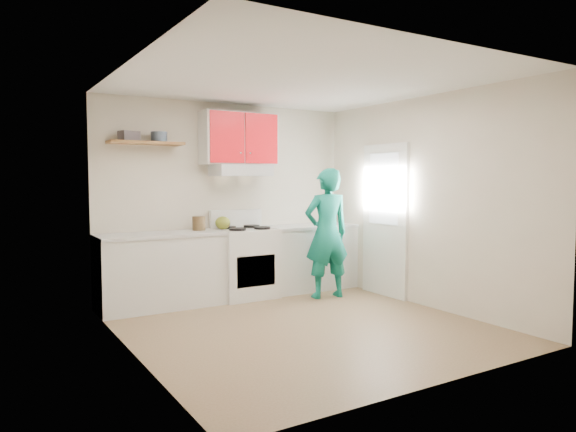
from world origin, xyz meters
TOP-DOWN VIEW (x-y plane):
  - floor at (0.00, 0.00)m, footprint 3.80×3.80m
  - ceiling at (0.00, 0.00)m, footprint 3.60×3.80m
  - back_wall at (0.00, 1.90)m, footprint 3.60×0.04m
  - front_wall at (0.00, -1.90)m, footprint 3.60×0.04m
  - left_wall at (-1.80, 0.00)m, footprint 0.04×3.80m
  - right_wall at (1.80, 0.00)m, footprint 0.04×3.80m
  - door at (1.78, 0.70)m, footprint 0.05×0.85m
  - door_glass at (1.75, 0.70)m, footprint 0.01×0.55m
  - counter_left at (-1.04, 1.60)m, footprint 1.52×0.60m
  - counter_right at (1.14, 1.60)m, footprint 1.32×0.60m
  - stove at (0.10, 1.57)m, footprint 0.76×0.65m
  - range_hood at (0.10, 1.68)m, footprint 0.76×0.44m
  - upper_cabinets at (0.10, 1.73)m, footprint 1.02×0.33m
  - shelf at (-1.15, 1.75)m, footprint 0.90×0.30m
  - books at (-1.37, 1.71)m, footprint 0.26×0.21m
  - tin at (-1.00, 1.72)m, footprint 0.23×0.23m
  - kettle at (-0.18, 1.65)m, footprint 0.25×0.25m
  - crock at (-0.51, 1.67)m, footprint 0.19×0.19m
  - cutting_board at (1.05, 1.61)m, footprint 0.32×0.27m
  - silicone_mat at (1.45, 1.53)m, footprint 0.33×0.28m
  - person at (1.03, 1.00)m, footprint 0.68×0.50m

SIDE VIEW (x-z plane):
  - floor at x=0.00m, z-range 0.00..0.00m
  - counter_left at x=-1.04m, z-range 0.00..0.90m
  - counter_right at x=1.14m, z-range 0.00..0.90m
  - stove at x=0.10m, z-range 0.00..0.92m
  - person at x=1.03m, z-range 0.00..1.72m
  - silicone_mat at x=1.45m, z-range 0.90..0.91m
  - cutting_board at x=1.05m, z-range 0.90..0.92m
  - crock at x=-0.51m, z-range 0.90..1.10m
  - kettle at x=-0.18m, z-range 0.92..1.09m
  - door at x=1.78m, z-range 0.00..2.05m
  - back_wall at x=0.00m, z-range 0.00..2.60m
  - front_wall at x=0.00m, z-range 0.00..2.60m
  - left_wall at x=-1.80m, z-range 0.00..2.60m
  - right_wall at x=1.80m, z-range 0.00..2.60m
  - door_glass at x=1.75m, z-range 0.98..1.92m
  - range_hood at x=0.10m, z-range 1.62..1.77m
  - shelf at x=-1.15m, z-range 2.00..2.04m
  - books at x=-1.37m, z-range 2.04..2.15m
  - tin at x=-1.00m, z-range 2.04..2.16m
  - upper_cabinets at x=0.10m, z-range 1.77..2.47m
  - ceiling at x=0.00m, z-range 2.58..2.62m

